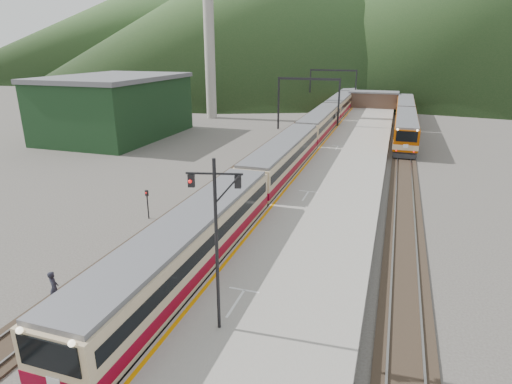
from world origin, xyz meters
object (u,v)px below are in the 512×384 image
(main_train, at_px, (320,124))
(signal_mast, at_px, (216,230))
(second_train, at_px, (405,118))
(worker, at_px, (54,288))

(main_train, xyz_separation_m, signal_mast, (3.76, -45.97, 3.50))
(main_train, height_order, second_train, main_train)
(second_train, relative_size, worker, 20.44)
(second_train, bearing_deg, worker, -107.10)
(second_train, xyz_separation_m, worker, (-16.91, -54.95, -1.01))
(main_train, distance_m, second_train, 14.83)
(second_train, relative_size, signal_mast, 5.11)
(main_train, bearing_deg, signal_mast, -85.32)
(worker, bearing_deg, signal_mast, -141.38)
(main_train, bearing_deg, second_train, 39.17)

